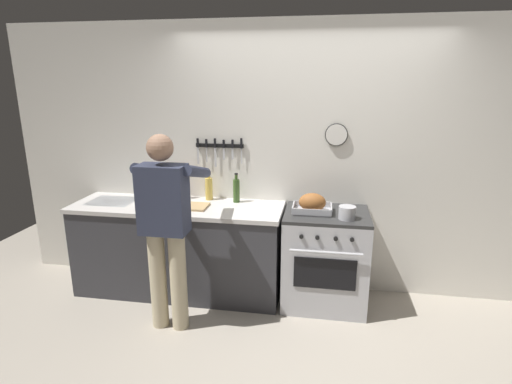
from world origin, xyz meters
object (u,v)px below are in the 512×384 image
object	(u,v)px
stove	(325,258)
bottle_olive_oil	(236,190)
saucepan	(347,213)
cutting_board	(188,206)
roasting_pan	(312,204)
bottle_cooking_oil	(209,188)
person_cook	(166,221)
bottle_wine_red	(180,186)

from	to	relation	value
stove	bottle_olive_oil	xyz separation A→B (m)	(-0.88, 0.19, 0.57)
saucepan	cutting_board	world-z (taller)	saucepan
roasting_pan	bottle_cooking_oil	world-z (taller)	bottle_cooking_oil
stove	roasting_pan	size ratio (longest dim) A/B	2.56
person_cook	bottle_cooking_oil	size ratio (longest dim) A/B	5.85
bottle_wine_red	bottle_cooking_oil	distance (m)	0.29
cutting_board	bottle_cooking_oil	bearing A→B (deg)	66.51
saucepan	stove	bearing A→B (deg)	138.88
cutting_board	bottle_wine_red	bearing A→B (deg)	122.74
stove	cutting_board	size ratio (longest dim) A/B	2.50
person_cook	roasting_pan	size ratio (longest dim) A/B	4.72
roasting_pan	saucepan	distance (m)	0.33
bottle_cooking_oil	roasting_pan	bearing A→B (deg)	-13.11
saucepan	bottle_olive_oil	world-z (taller)	bottle_olive_oil
saucepan	bottle_wine_red	distance (m)	1.67
bottle_olive_oil	bottle_cooking_oil	xyz separation A→B (m)	(-0.29, 0.04, -0.00)
bottle_cooking_oil	bottle_wine_red	bearing A→B (deg)	-176.66
person_cook	bottle_olive_oil	bearing A→B (deg)	-20.34
stove	roasting_pan	distance (m)	0.55
person_cook	bottle_olive_oil	distance (m)	0.89
cutting_board	bottle_olive_oil	xyz separation A→B (m)	(0.41, 0.24, 0.11)
cutting_board	bottle_olive_oil	bearing A→B (deg)	30.41
stove	bottle_wine_red	bearing A→B (deg)	171.59
stove	bottle_olive_oil	bearing A→B (deg)	167.65
saucepan	cutting_board	distance (m)	1.46
stove	bottle_olive_oil	size ratio (longest dim) A/B	3.11
roasting_pan	stove	bearing A→B (deg)	3.14
stove	person_cook	world-z (taller)	person_cook
cutting_board	bottle_cooking_oil	size ratio (longest dim) A/B	1.27
saucepan	roasting_pan	bearing A→B (deg)	155.47
person_cook	bottle_olive_oil	world-z (taller)	person_cook
stove	bottle_wine_red	size ratio (longest dim) A/B	2.91
person_cook	cutting_board	world-z (taller)	person_cook
roasting_pan	cutting_board	xyz separation A→B (m)	(-1.15, -0.04, -0.07)
person_cook	bottle_cooking_oil	distance (m)	0.84
stove	saucepan	distance (m)	0.55
person_cook	roasting_pan	xyz separation A→B (m)	(1.16, 0.59, 0.03)
stove	person_cook	bearing A→B (deg)	-155.43
roasting_pan	bottle_cooking_oil	distance (m)	1.06
stove	person_cook	distance (m)	1.51
roasting_pan	bottle_olive_oil	size ratio (longest dim) A/B	1.22
bottle_wine_red	roasting_pan	bearing A→B (deg)	-9.57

